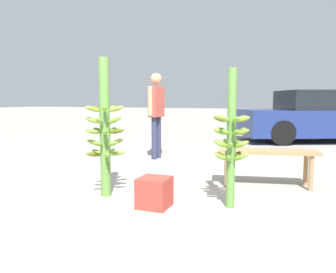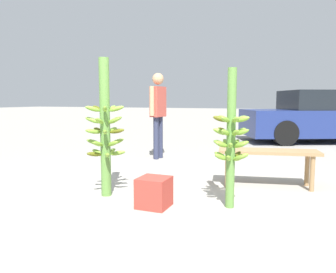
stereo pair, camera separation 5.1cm
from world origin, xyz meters
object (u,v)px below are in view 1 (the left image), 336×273
at_px(banana_stalk_center, 231,138).
at_px(vendor_person, 156,107).
at_px(produce_crate, 154,192).
at_px(banana_stalk_left, 105,129).
at_px(market_bench, 267,156).
at_px(parked_car, 319,117).

bearing_deg(banana_stalk_center, vendor_person, 128.46).
distance_m(vendor_person, produce_crate, 3.08).
relative_size(banana_stalk_center, produce_crate, 4.59).
bearing_deg(banana_stalk_center, banana_stalk_left, -175.03).
distance_m(market_bench, parked_car, 5.59).
bearing_deg(produce_crate, banana_stalk_center, 21.54).
bearing_deg(banana_stalk_left, produce_crate, -13.51).
height_order(banana_stalk_center, market_bench, banana_stalk_center).
bearing_deg(market_bench, produce_crate, -139.97).
height_order(parked_car, produce_crate, parked_car).
xyz_separation_m(banana_stalk_center, produce_crate, (-0.76, -0.30, -0.59)).
xyz_separation_m(vendor_person, parked_car, (3.14, 4.13, -0.33)).
xyz_separation_m(market_bench, parked_car, (0.92, 5.51, 0.27)).
height_order(banana_stalk_left, parked_car, banana_stalk_left).
bearing_deg(market_bench, vendor_person, 136.32).
xyz_separation_m(banana_stalk_center, vendor_person, (-1.92, 2.42, 0.27)).
relative_size(market_bench, produce_crate, 4.13).
distance_m(banana_stalk_center, produce_crate, 1.01).
bearing_deg(banana_stalk_left, vendor_person, 99.81).
height_order(banana_stalk_center, produce_crate, banana_stalk_center).
xyz_separation_m(banana_stalk_left, market_bench, (1.77, 1.17, -0.40)).
distance_m(market_bench, produce_crate, 1.73).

